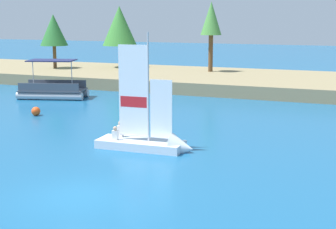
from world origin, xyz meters
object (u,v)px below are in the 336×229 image
at_px(shoreline_tree_midleft, 119,26).
at_px(shoreline_tree_centre, 211,20).
at_px(sailboat, 156,142).
at_px(channel_buoy, 36,111).
at_px(shoreline_tree_left, 54,30).
at_px(pontoon_boat, 53,89).

height_order(shoreline_tree_midleft, shoreline_tree_centre, shoreline_tree_centre).
height_order(sailboat, channel_buoy, sailboat).
distance_m(shoreline_tree_midleft, channel_buoy, 21.64).
distance_m(shoreline_tree_left, pontoon_boat, 13.74).
relative_size(shoreline_tree_centre, channel_buoy, 11.57).
distance_m(shoreline_tree_left, shoreline_tree_midleft, 6.68).
height_order(sailboat, pontoon_boat, sailboat).
distance_m(pontoon_boat, channel_buoy, 7.05).
height_order(shoreline_tree_midleft, sailboat, shoreline_tree_midleft).
bearing_deg(shoreline_tree_midleft, channel_buoy, -77.89).
bearing_deg(shoreline_tree_midleft, sailboat, -59.71).
distance_m(shoreline_tree_left, sailboat, 30.64).
bearing_deg(shoreline_tree_midleft, shoreline_tree_centre, -2.62).
relative_size(shoreline_tree_midleft, channel_buoy, 10.99).
bearing_deg(pontoon_boat, shoreline_tree_midleft, 79.29).
bearing_deg(shoreline_tree_centre, shoreline_tree_midleft, 177.38).
bearing_deg(shoreline_tree_left, channel_buoy, -59.42).
height_order(shoreline_tree_left, shoreline_tree_centre, shoreline_tree_centre).
xyz_separation_m(shoreline_tree_centre, channel_buoy, (-5.55, -20.12, -5.64)).
bearing_deg(pontoon_boat, channel_buoy, -80.84).
bearing_deg(sailboat, pontoon_boat, 138.13).
height_order(pontoon_boat, channel_buoy, pontoon_boat).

